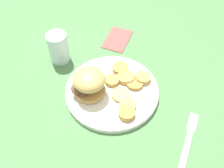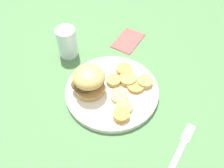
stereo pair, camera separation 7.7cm
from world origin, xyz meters
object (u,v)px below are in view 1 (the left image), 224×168
sandwich (88,83)px  fork (188,139)px  dinner_plate (112,91)px  drinking_glass (58,48)px

sandwich → fork: bearing=-104.1°
sandwich → fork: sandwich is taller
dinner_plate → drinking_glass: drinking_glass is taller
dinner_plate → drinking_glass: (0.10, 0.21, 0.04)m
fork → dinner_plate: bearing=66.8°
sandwich → drinking_glass: size_ratio=1.00×
fork → drinking_glass: bearing=65.7°
dinner_plate → fork: size_ratio=1.53×
dinner_plate → sandwich: 0.09m
fork → sandwich: bearing=75.9°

